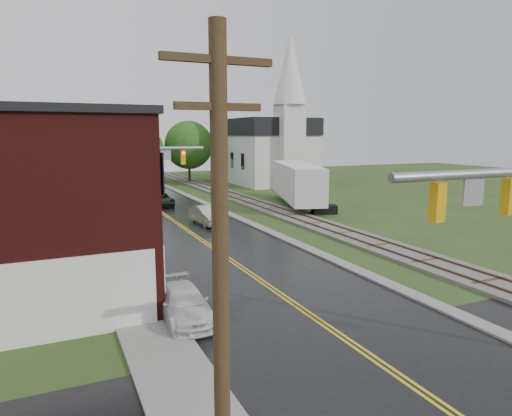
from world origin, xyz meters
TOP-DOWN VIEW (x-y plane):
  - main_road at (0.00, 30.00)m, footprint 10.00×90.00m
  - cross_road at (0.00, 2.00)m, footprint 60.00×9.00m
  - curb_right at (5.40, 35.00)m, footprint 0.80×70.00m
  - sidewalk_left at (-6.20, 25.00)m, footprint 2.40×50.00m
  - yellow_house at (-11.00, 26.00)m, footprint 8.00×7.00m
  - darkred_building at (-10.00, 35.00)m, footprint 7.00×6.00m
  - church at (20.00, 53.74)m, footprint 10.40×18.40m
  - railroad at (10.00, 35.00)m, footprint 3.20×80.00m
  - traffic_signal_far at (-3.47, 27.00)m, footprint 7.34×0.43m
  - utility_pole_a at (-6.80, 0.00)m, footprint 1.80×0.28m
  - utility_pole_b at (-6.80, 22.00)m, footprint 1.80×0.28m
  - utility_pole_c at (-6.80, 44.00)m, footprint 1.80×0.28m
  - tree_left_e at (-8.85, 45.90)m, footprint 6.40×6.40m
  - suv_dark at (0.80, 38.71)m, footprint 2.37×4.84m
  - sedan_silver at (2.14, 27.85)m, footprint 1.91×4.65m
  - pickup_white at (-4.78, 10.00)m, footprint 1.87×4.46m
  - semi_trailer at (13.52, 33.28)m, footprint 7.19×13.97m
  - construction_barrel at (-4.77, 10.00)m, footprint 0.68×0.68m

SIDE VIEW (x-z plane):
  - main_road at x=0.00m, z-range -0.01..0.01m
  - cross_road at x=0.00m, z-range -0.01..0.01m
  - curb_right at x=5.40m, z-range -0.06..0.06m
  - sidewalk_left at x=-6.20m, z-range -0.06..0.06m
  - railroad at x=10.00m, z-range -0.04..0.26m
  - construction_barrel at x=-4.77m, z-range 0.00..1.03m
  - pickup_white at x=-4.78m, z-range 0.00..1.29m
  - suv_dark at x=0.80m, z-range 0.00..1.32m
  - sedan_silver at x=2.14m, z-range 0.00..1.50m
  - darkred_building at x=-10.00m, z-range 0.00..4.40m
  - semi_trailer at x=13.52m, z-range 0.37..4.60m
  - yellow_house at x=-11.00m, z-range 0.00..6.40m
  - utility_pole_a at x=-6.80m, z-range 0.22..9.22m
  - utility_pole_b at x=-6.80m, z-range 0.22..9.22m
  - utility_pole_c at x=-6.80m, z-range 0.22..9.22m
  - tree_left_e at x=-8.85m, z-range 0.73..8.89m
  - traffic_signal_far at x=-3.47m, z-range 1.37..8.57m
  - church at x=20.00m, z-range -4.17..15.83m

